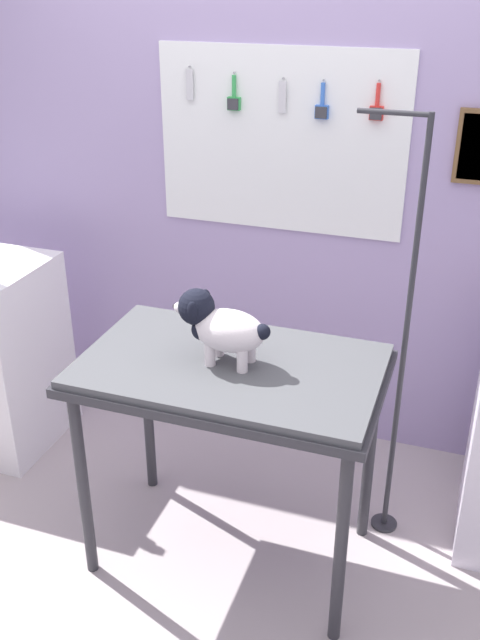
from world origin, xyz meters
TOP-DOWN VIEW (x-y plane):
  - ground at (0.00, 0.00)m, footprint 4.40×4.00m
  - rear_wall_panel at (0.01, 1.28)m, footprint 4.00×0.11m
  - grooming_table at (0.12, 0.29)m, footprint 1.09×0.67m
  - grooming_arm at (0.68, 0.64)m, footprint 0.30×0.11m
  - dog at (0.09, 0.28)m, footprint 0.36×0.18m

SIDE VIEW (x-z plane):
  - ground at x=0.00m, z-range -0.04..0.00m
  - grooming_table at x=0.12m, z-range 0.35..1.24m
  - grooming_arm at x=0.68m, z-range -0.05..1.67m
  - dog at x=0.09m, z-range 0.89..1.15m
  - rear_wall_panel at x=0.01m, z-range 0.01..2.31m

